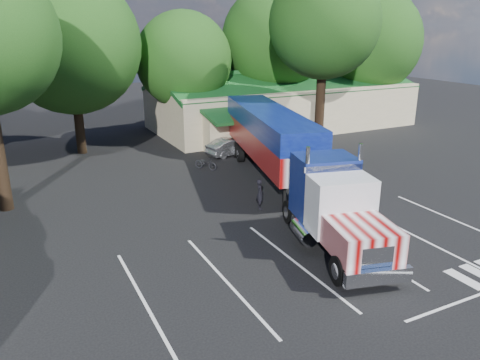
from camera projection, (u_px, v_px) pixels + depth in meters
name	position (u px, v px, depth m)	size (l,w,h in m)	color
ground	(233.00, 214.00, 24.36)	(120.00, 120.00, 0.00)	black
event_hall	(280.00, 104.00, 44.63)	(24.20, 14.12, 5.55)	#C6B593
tree_row_c	(70.00, 44.00, 33.42)	(10.00, 10.00, 13.05)	black
tree_row_d	(184.00, 60.00, 38.83)	(8.00, 8.00, 10.60)	black
tree_row_e	(274.00, 40.00, 42.63)	(9.60, 9.60, 12.90)	black
tree_row_f	(368.00, 42.00, 45.98)	(10.40, 10.40, 13.00)	black
tree_near_right	(324.00, 23.00, 33.50)	(8.00, 8.00, 13.50)	black
semi_truck	(282.00, 148.00, 27.13)	(7.82, 21.44, 4.50)	black
woman	(260.00, 194.00, 24.79)	(0.60, 0.39, 1.64)	black
bicycle	(206.00, 163.00, 31.69)	(0.59, 1.68, 0.88)	black
silver_sedan	(231.00, 146.00, 35.19)	(1.39, 3.98, 1.31)	#9B9EA2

